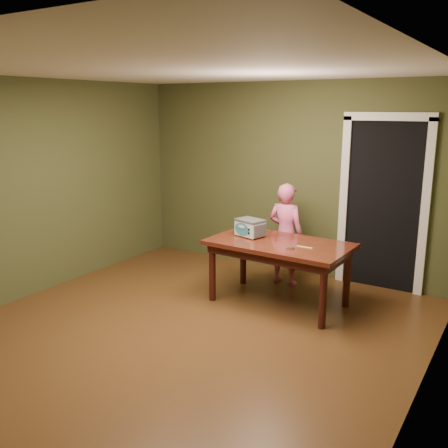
% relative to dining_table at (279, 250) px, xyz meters
% --- Properties ---
extents(floor, '(5.00, 5.00, 0.00)m').
position_rel_dining_table_xyz_m(floor, '(-0.46, -1.29, -0.65)').
color(floor, '#4E3116').
rests_on(floor, ground).
extents(room_shell, '(4.52, 5.02, 2.61)m').
position_rel_dining_table_xyz_m(room_shell, '(-0.46, -1.29, 1.06)').
color(room_shell, '#454725').
rests_on(room_shell, ground).
extents(doorway, '(1.10, 0.66, 2.25)m').
position_rel_dining_table_xyz_m(doorway, '(0.84, 1.49, 0.41)').
color(doorway, black).
rests_on(doorway, ground).
extents(dining_table, '(1.63, 0.95, 0.75)m').
position_rel_dining_table_xyz_m(dining_table, '(0.00, 0.00, 0.00)').
color(dining_table, '#3D190E').
rests_on(dining_table, floor).
extents(toy_oven, '(0.38, 0.31, 0.21)m').
position_rel_dining_table_xyz_m(toy_oven, '(-0.41, 0.04, 0.21)').
color(toy_oven, '#4C4F54').
rests_on(toy_oven, dining_table).
extents(baking_pan, '(0.10, 0.10, 0.02)m').
position_rel_dining_table_xyz_m(baking_pan, '(0.22, -0.18, 0.11)').
color(baking_pan, silver).
rests_on(baking_pan, dining_table).
extents(spatula, '(0.18, 0.03, 0.01)m').
position_rel_dining_table_xyz_m(spatula, '(0.34, -0.06, 0.10)').
color(spatula, '#D9CE5E').
rests_on(spatula, dining_table).
extents(child, '(0.50, 0.34, 1.33)m').
position_rel_dining_table_xyz_m(child, '(-0.23, 0.67, 0.01)').
color(child, '#E25D8C').
rests_on(child, floor).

